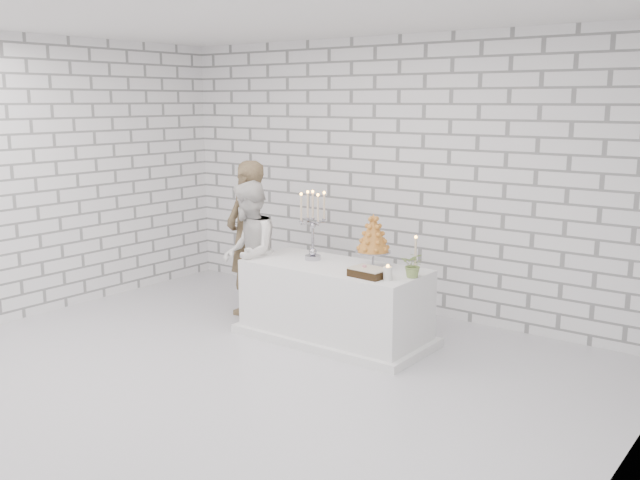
{
  "coord_description": "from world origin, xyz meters",
  "views": [
    {
      "loc": [
        3.95,
        -4.19,
        2.31
      ],
      "look_at": [
        0.14,
        0.9,
        1.05
      ],
      "focal_mm": 39.55,
      "sensor_mm": 36.0,
      "label": 1
    }
  ],
  "objects_px": {
    "cake_table": "(334,302)",
    "croquembouche": "(373,241)",
    "bride": "(249,253)",
    "groom": "(248,238)",
    "candelabra": "(313,225)"
  },
  "relations": [
    {
      "from": "bride",
      "to": "groom",
      "type": "bearing_deg",
      "value": -172.18
    },
    {
      "from": "bride",
      "to": "croquembouche",
      "type": "distance_m",
      "value": 1.42
    },
    {
      "from": "groom",
      "to": "croquembouche",
      "type": "distance_m",
      "value": 1.67
    },
    {
      "from": "bride",
      "to": "croquembouche",
      "type": "bearing_deg",
      "value": 63.13
    },
    {
      "from": "groom",
      "to": "candelabra",
      "type": "height_order",
      "value": "groom"
    },
    {
      "from": "croquembouche",
      "to": "cake_table",
      "type": "bearing_deg",
      "value": -161.18
    },
    {
      "from": "cake_table",
      "to": "croquembouche",
      "type": "bearing_deg",
      "value": 18.82
    },
    {
      "from": "cake_table",
      "to": "croquembouche",
      "type": "relative_size",
      "value": 3.44
    },
    {
      "from": "croquembouche",
      "to": "candelabra",
      "type": "bearing_deg",
      "value": -174.54
    },
    {
      "from": "bride",
      "to": "croquembouche",
      "type": "relative_size",
      "value": 2.87
    },
    {
      "from": "groom",
      "to": "candelabra",
      "type": "bearing_deg",
      "value": 75.81
    },
    {
      "from": "groom",
      "to": "bride",
      "type": "bearing_deg",
      "value": 36.87
    },
    {
      "from": "cake_table",
      "to": "bride",
      "type": "bearing_deg",
      "value": -173.83
    },
    {
      "from": "groom",
      "to": "bride",
      "type": "relative_size",
      "value": 1.12
    },
    {
      "from": "cake_table",
      "to": "croquembouche",
      "type": "distance_m",
      "value": 0.74
    }
  ]
}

